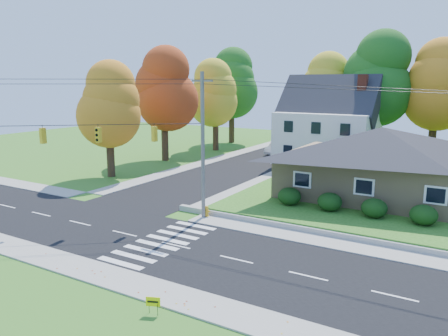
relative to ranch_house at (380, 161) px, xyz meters
The scene contains 19 objects.
ground 18.18m from the ranch_house, 116.57° to the right, with size 120.00×120.00×0.00m, color #3D7923.
road_main 18.18m from the ranch_house, 116.57° to the right, with size 90.00×8.00×0.02m, color black.
road_cross 19.15m from the ranch_house, 147.99° to the left, with size 8.00×44.00×0.02m, color black.
sidewalk_north 13.98m from the ranch_house, 126.03° to the right, with size 90.00×2.00×0.08m, color #9C9A90.
sidewalk_south 22.70m from the ranch_house, 110.85° to the right, with size 90.00×2.00×0.08m, color #9C9A90.
ranch_house is the anchor object (origin of this frame).
colonial_house 14.46m from the ranch_house, 123.55° to the left, with size 10.40×8.40×9.60m.
hedge_row 6.57m from the ranch_house, 94.61° to the right, with size 10.70×1.70×1.27m.
traffic_infrastructure 16.87m from the ranch_house, 119.09° to the right, with size 38.10×10.66×10.00m.
tree_lot_0 21.20m from the ranch_house, 119.05° to the left, with size 6.72×6.72×12.51m.
tree_lot_1 18.58m from the ranch_house, 103.24° to the left, with size 7.84×7.84×14.60m.
tree_lot_2 18.99m from the ranch_house, 83.66° to the left, with size 7.28×7.28×13.56m.
tree_west_0 25.61m from the ranch_house, behind, with size 6.16×6.16×11.47m.
tree_west_1 27.18m from the ranch_house, 167.01° to the left, with size 7.28×7.28×13.56m.
tree_west_2 30.03m from the ranch_house, 147.38° to the left, with size 6.72×6.72×12.51m.
tree_west_3 36.60m from the ranch_house, 138.37° to the left, with size 7.84×7.84×14.60m.
white_car 23.80m from the ranch_house, 133.16° to the left, with size 1.72×4.93×1.62m, color silver.
fire_hydrant 14.40m from the ranch_house, 131.84° to the right, with size 0.48×0.37×0.84m.
yard_sign 23.14m from the ranch_house, 100.60° to the right, with size 0.57×0.26×0.75m.
Camera 1 is at (14.56, -19.18, 9.32)m, focal length 35.00 mm.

